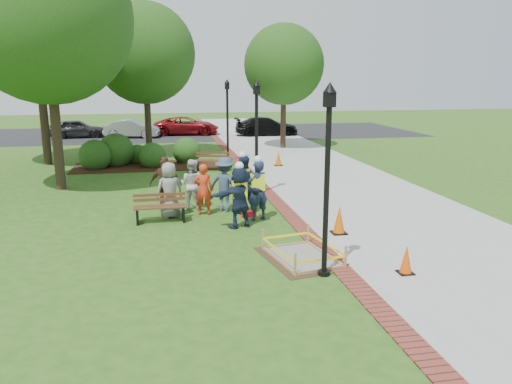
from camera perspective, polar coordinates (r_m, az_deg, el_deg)
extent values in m
plane|color=#285116|center=(13.93, -1.09, -5.19)|extent=(100.00, 100.00, 0.00)
cube|color=#9E9E99|center=(24.54, 6.46, 2.74)|extent=(6.00, 60.00, 0.02)
cube|color=maroon|center=(23.79, -1.05, 2.50)|extent=(0.50, 60.00, 0.03)
cube|color=#381E0F|center=(25.43, -12.45, 2.90)|extent=(7.00, 3.00, 0.05)
cube|color=black|center=(40.34, -7.69, 6.71)|extent=(36.00, 12.00, 0.01)
cube|color=#47331E|center=(12.41, 5.27, -7.55)|extent=(2.09, 2.57, 0.01)
cube|color=gray|center=(12.41, 5.27, -7.48)|extent=(1.51, 1.99, 0.04)
cube|color=tan|center=(12.40, 5.28, -7.39)|extent=(1.65, 2.13, 0.08)
cube|color=tan|center=(12.32, 5.30, -6.37)|extent=(1.68, 2.16, 0.55)
cube|color=yellow|center=(12.31, 5.30, -6.26)|extent=(1.62, 2.10, 0.06)
cube|color=brown|center=(15.50, -10.90, -1.66)|extent=(1.60, 0.49, 0.04)
cube|color=brown|center=(15.69, -10.96, -0.57)|extent=(1.59, 0.07, 0.26)
cube|color=black|center=(15.57, -10.86, -2.57)|extent=(1.45, 0.55, 0.47)
cube|color=brown|center=(23.72, -5.05, 3.60)|extent=(1.68, 0.84, 0.04)
cube|color=brown|center=(23.93, -4.98, 4.29)|extent=(1.58, 0.42, 0.26)
cube|color=black|center=(23.76, -5.03, 2.99)|extent=(1.55, 0.86, 0.47)
cube|color=black|center=(11.92, 16.69, -8.86)|extent=(0.34, 0.34, 0.05)
cone|color=#EE4807|center=(11.80, 16.80, -7.33)|extent=(0.27, 0.27, 0.63)
cube|color=black|center=(14.40, 9.43, -4.65)|extent=(0.42, 0.42, 0.06)
cone|color=#DF5907|center=(14.28, 9.50, -3.07)|extent=(0.33, 0.33, 0.77)
cube|color=black|center=(25.04, 2.58, 3.05)|extent=(0.39, 0.39, 0.05)
cone|color=#E15B07|center=(24.98, 2.59, 3.92)|extent=(0.31, 0.31, 0.72)
cube|color=#A80C11|center=(15.86, -0.81, -2.52)|extent=(0.47, 0.35, 0.21)
cylinder|color=black|center=(10.91, 8.06, -0.10)|extent=(0.12, 0.12, 3.80)
cube|color=black|center=(10.64, 8.40, 10.44)|extent=(0.22, 0.22, 0.32)
cone|color=black|center=(10.64, 8.45, 11.78)|extent=(0.28, 0.28, 0.22)
cylinder|color=black|center=(11.47, 7.76, -9.14)|extent=(0.28, 0.28, 0.10)
cylinder|color=black|center=(18.54, 0.06, 5.41)|extent=(0.12, 0.12, 3.80)
cube|color=black|center=(18.39, 0.06, 11.60)|extent=(0.22, 0.22, 0.32)
cone|color=black|center=(18.38, 0.06, 12.38)|extent=(0.28, 0.28, 0.22)
cylinder|color=black|center=(18.88, 0.06, -0.16)|extent=(0.28, 0.28, 0.10)
cylinder|color=black|center=(26.39, -3.27, 7.66)|extent=(0.12, 0.12, 3.80)
cube|color=black|center=(26.28, -3.33, 12.01)|extent=(0.22, 0.22, 0.32)
cone|color=black|center=(26.28, -3.33, 12.55)|extent=(0.28, 0.28, 0.22)
cylinder|color=black|center=(26.63, -3.22, 3.69)|extent=(0.28, 0.28, 0.10)
cylinder|color=#3D2D1E|center=(20.94, -21.94, 7.46)|extent=(0.38, 0.38, 5.33)
sphere|color=#163F12|center=(20.98, -22.85, 17.85)|extent=(6.35, 6.35, 6.35)
cylinder|color=#3D2D1E|center=(28.50, -12.27, 8.60)|extent=(0.35, 0.35, 4.61)
sphere|color=#163F12|center=(28.45, -12.60, 15.21)|extent=(5.42, 5.42, 5.42)
cylinder|color=#3D2D1E|center=(31.31, 3.14, 8.86)|extent=(0.34, 0.34, 4.19)
sphere|color=#163F12|center=(31.24, 3.21, 14.35)|extent=(4.87, 4.87, 4.87)
cylinder|color=#3D2D1E|center=(27.36, -23.19, 9.18)|extent=(0.41, 0.41, 6.03)
sphere|color=#163F12|center=(27.49, -24.02, 18.15)|extent=(7.25, 7.25, 7.25)
sphere|color=#163F12|center=(25.41, -17.82, 2.52)|extent=(1.54, 1.54, 1.54)
sphere|color=#163F12|center=(26.06, -15.60, 2.92)|extent=(1.76, 1.76, 1.76)
sphere|color=#163F12|center=(25.15, -11.70, 2.78)|extent=(1.33, 1.33, 1.33)
sphere|color=#163F12|center=(26.17, -7.89, 3.32)|extent=(1.43, 1.43, 1.43)
sphere|color=#163F12|center=(26.47, -13.35, 3.19)|extent=(1.07, 1.07, 1.07)
imported|color=gray|center=(15.85, -9.84, 0.20)|extent=(0.65, 0.51, 1.78)
imported|color=red|center=(16.08, -6.03, 0.28)|extent=(0.58, 0.43, 1.66)
imported|color=silver|center=(16.81, -7.32, 0.87)|extent=(0.64, 0.57, 1.69)
imported|color=brown|center=(16.66, -10.28, 0.89)|extent=(0.67, 0.52, 1.83)
imported|color=#384763|center=(16.45, -3.55, 0.87)|extent=(0.69, 0.62, 1.80)
imported|color=#161C3B|center=(14.62, -1.89, -0.61)|extent=(0.67, 0.53, 1.82)
cube|color=#DAF814|center=(14.56, -1.89, 0.38)|extent=(0.42, 0.26, 0.52)
sphere|color=white|center=(14.43, -1.91, 3.00)|extent=(0.25, 0.25, 0.25)
imported|color=#192D43|center=(15.37, 0.20, 0.17)|extent=(0.69, 0.55, 1.87)
cube|color=#DAF814|center=(15.32, 0.20, 1.14)|extent=(0.42, 0.26, 0.52)
sphere|color=white|center=(15.19, 0.20, 3.71)|extent=(0.25, 0.25, 0.25)
imported|color=#17273C|center=(16.18, -1.52, 0.84)|extent=(0.61, 0.40, 1.89)
cube|color=#DAF814|center=(16.12, -1.52, 1.77)|extent=(0.42, 0.26, 0.52)
sphere|color=white|center=(16.00, -1.54, 4.23)|extent=(0.25, 0.25, 0.25)
imported|color=#27282A|center=(39.03, -19.69, 5.86)|extent=(2.28, 4.62, 1.46)
imported|color=gray|center=(37.92, -13.94, 6.04)|extent=(2.67, 4.65, 1.43)
imported|color=maroon|center=(39.14, -7.92, 6.51)|extent=(2.39, 4.75, 1.50)
imported|color=black|center=(38.31, 1.19, 6.49)|extent=(2.19, 4.70, 1.51)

